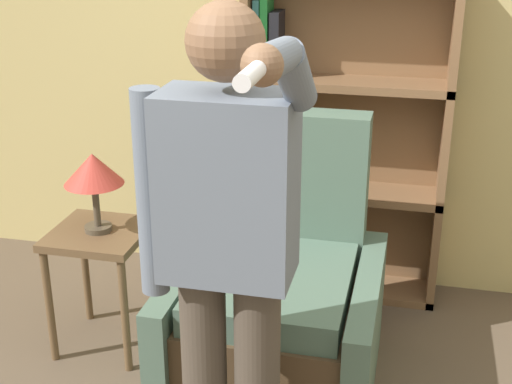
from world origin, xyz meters
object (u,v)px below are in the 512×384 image
(person_standing, at_px, (227,249))
(side_table, at_px, (100,252))
(armchair, at_px, (279,306))
(bookcase, at_px, (329,141))
(table_lamp, at_px, (93,172))

(person_standing, xyz_separation_m, side_table, (-0.83, 0.82, -0.50))
(armchair, distance_m, side_table, 0.86)
(armchair, xyz_separation_m, side_table, (-0.85, 0.07, 0.13))
(bookcase, distance_m, armchair, 1.00)
(bookcase, xyz_separation_m, table_lamp, (-0.93, -0.81, 0.04))
(armchair, height_order, person_standing, person_standing)
(person_standing, bearing_deg, bookcase, 86.57)
(bookcase, relative_size, person_standing, 1.00)
(armchair, bearing_deg, table_lamp, 175.60)
(side_table, bearing_deg, table_lamp, -63.43)
(person_standing, distance_m, table_lamp, 1.17)
(armchair, distance_m, table_lamp, 1.00)
(bookcase, xyz_separation_m, side_table, (-0.93, -0.81, -0.35))
(bookcase, distance_m, side_table, 1.29)
(table_lamp, bearing_deg, armchair, -4.40)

